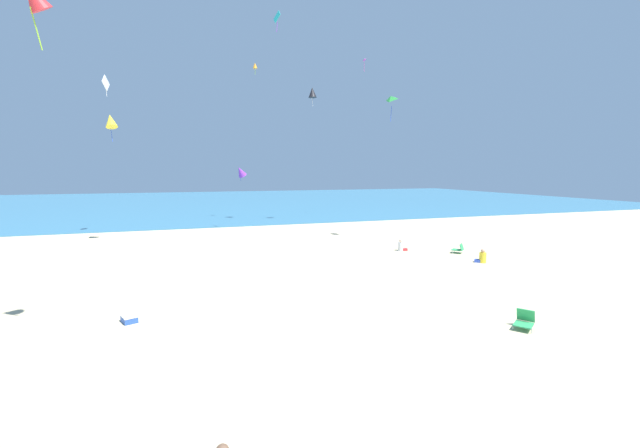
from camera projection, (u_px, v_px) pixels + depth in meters
The scene contains 15 objects.
ground_plane at pixel (297, 276), 18.41m from camera, with size 120.00×120.00×0.00m, color #C6B58C.
ocean_water at pixel (215, 201), 62.86m from camera, with size 120.00×60.00×0.05m, color teal.
beach_chair_near_camera at pixel (459, 249), 23.46m from camera, with size 0.82×0.83×0.55m.
beach_chair_far_left at pixel (524, 320), 12.25m from camera, with size 0.83×0.79×0.57m.
cooler_box at pixel (129, 319), 12.78m from camera, with size 0.57×0.65×0.22m.
person_1 at pixel (401, 246), 24.22m from camera, with size 0.61×0.45×0.70m.
person_2 at pixel (482, 257), 21.07m from camera, with size 0.63×0.60×0.72m.
kite_teal at pixel (277, 17), 28.27m from camera, with size 0.33×0.93×1.47m.
kite_magenta at pixel (364, 60), 39.43m from camera, with size 0.50×0.54×1.26m.
kite_green at pixel (391, 98), 26.58m from camera, with size 0.81×0.90×1.73m.
kite_purple at pixel (241, 171), 39.33m from camera, with size 1.44×1.35×1.53m.
kite_orange at pixel (255, 66), 37.03m from camera, with size 0.58×0.59×1.05m.
kite_black at pixel (312, 92), 36.08m from camera, with size 1.05×1.06×1.64m.
kite_white at pixel (106, 83), 28.45m from camera, with size 0.36×1.07×1.48m.
kite_yellow at pixel (111, 121), 25.95m from camera, with size 1.05×1.17×1.84m.
Camera 1 is at (-4.76, -7.34, 4.70)m, focal length 22.96 mm.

